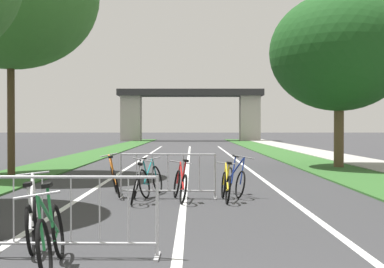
% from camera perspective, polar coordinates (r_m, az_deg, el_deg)
% --- Properties ---
extents(grass_verge_left, '(2.49, 70.72, 0.05)m').
position_cam_1_polar(grass_verge_left, '(32.60, -10.33, -2.12)').
color(grass_verge_left, '#2D5B26').
rests_on(grass_verge_left, ground).
extents(grass_verge_right, '(2.49, 70.72, 0.05)m').
position_cam_1_polar(grass_verge_right, '(32.53, 9.75, -2.12)').
color(grass_verge_right, '#2D5B26').
rests_on(grass_verge_right, ground).
extents(sidewalk_path_right, '(2.36, 70.72, 0.08)m').
position_cam_1_polar(sidewalk_path_right, '(33.03, 13.89, -2.06)').
color(sidewalk_path_right, '#9E9B93').
rests_on(sidewalk_path_right, ground).
extents(lane_stripe_center, '(0.14, 40.91, 0.01)m').
position_cam_1_polar(lane_stripe_center, '(23.61, -0.42, -3.26)').
color(lane_stripe_center, silver).
rests_on(lane_stripe_center, ground).
extents(lane_stripe_right_lane, '(0.14, 40.91, 0.01)m').
position_cam_1_polar(lane_stripe_right_lane, '(23.72, 5.48, -3.24)').
color(lane_stripe_right_lane, silver).
rests_on(lane_stripe_right_lane, ground).
extents(lane_stripe_left_lane, '(0.14, 40.91, 0.01)m').
position_cam_1_polar(lane_stripe_left_lane, '(23.75, -6.31, -3.24)').
color(lane_stripe_left_lane, silver).
rests_on(lane_stripe_left_lane, ground).
extents(overpass_bridge, '(17.19, 3.71, 6.12)m').
position_cam_1_polar(overpass_bridge, '(61.59, -0.14, 3.00)').
color(overpass_bridge, '#2D2D30').
rests_on(overpass_bridge, ground).
extents(tree_right_maple_mid, '(5.61, 5.61, 7.08)m').
position_cam_1_polar(tree_right_maple_mid, '(21.85, 16.01, 8.70)').
color(tree_right_maple_mid, brown).
rests_on(tree_right_maple_mid, ground).
extents(crowd_barrier_nearest, '(2.27, 0.47, 1.05)m').
position_cam_1_polar(crowd_barrier_nearest, '(6.82, -13.23, -8.94)').
color(crowd_barrier_nearest, '#ADADB2').
rests_on(crowd_barrier_nearest, ground).
extents(crowd_barrier_second, '(2.28, 0.52, 1.05)m').
position_cam_1_polar(crowd_barrier_second, '(12.03, -2.66, -4.70)').
color(crowd_barrier_second, '#ADADB2').
rests_on(crowd_barrier_second, ground).
extents(bicycle_teal_0, '(0.57, 1.73, 0.93)m').
position_cam_1_polar(bicycle_teal_0, '(12.57, -4.59, -5.09)').
color(bicycle_teal_0, black).
rests_on(bicycle_teal_0, ground).
extents(bicycle_white_1, '(0.60, 1.63, 1.02)m').
position_cam_1_polar(bicycle_white_1, '(7.55, -17.09, -9.10)').
color(bicycle_white_1, black).
rests_on(bicycle_white_1, ground).
extents(bicycle_silver_2, '(0.45, 1.68, 0.97)m').
position_cam_1_polar(bicycle_silver_2, '(11.50, -6.15, -5.62)').
color(bicycle_silver_2, black).
rests_on(bicycle_silver_2, ground).
extents(bicycle_red_3, '(0.53, 1.74, 0.96)m').
position_cam_1_polar(bicycle_red_3, '(11.66, -1.28, -5.62)').
color(bicycle_red_3, black).
rests_on(bicycle_red_3, ground).
extents(bicycle_yellow_4, '(0.44, 1.58, 0.90)m').
position_cam_1_polar(bicycle_yellow_4, '(11.66, 3.81, -5.70)').
color(bicycle_yellow_4, black).
rests_on(bicycle_yellow_4, ground).
extents(bicycle_green_5, '(0.49, 1.72, 0.99)m').
position_cam_1_polar(bicycle_green_5, '(6.33, -15.30, -10.93)').
color(bicycle_green_5, black).
rests_on(bicycle_green_5, ground).
extents(bicycle_orange_6, '(0.70, 1.73, 1.02)m').
position_cam_1_polar(bicycle_orange_6, '(12.69, -8.53, -5.02)').
color(bicycle_orange_6, black).
rests_on(bicycle_orange_6, ground).
extents(bicycle_blue_8, '(0.68, 1.73, 1.02)m').
position_cam_1_polar(bicycle_blue_8, '(12.61, 4.74, -5.09)').
color(bicycle_blue_8, black).
rests_on(bicycle_blue_8, ground).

